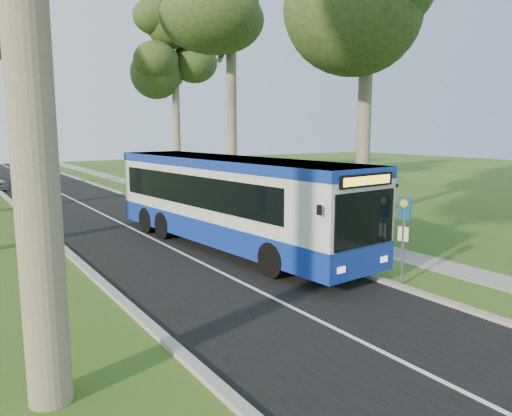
{
  "coord_description": "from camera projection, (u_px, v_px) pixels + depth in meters",
  "views": [
    {
      "loc": [
        -10.82,
        -12.33,
        4.49
      ],
      "look_at": [
        -0.96,
        2.9,
        1.6
      ],
      "focal_mm": 35.0,
      "sensor_mm": 36.0,
      "label": 1
    }
  ],
  "objects": [
    {
      "name": "centre_line",
      "position": [
        127.0,
        226.0,
        23.15
      ],
      "size": [
        0.12,
        100.0,
        0.0
      ],
      "primitive_type": "cube",
      "color": "white",
      "rests_on": "road"
    },
    {
      "name": "ground",
      "position": [
        327.0,
        264.0,
        16.74
      ],
      "size": [
        120.0,
        120.0,
        0.0
      ],
      "primitive_type": "plane",
      "color": "#345A1C",
      "rests_on": "ground"
    },
    {
      "name": "bus_stop_sign",
      "position": [
        403.0,
        230.0,
        14.23
      ],
      "size": [
        0.15,
        0.36,
        2.61
      ],
      "rotation": [
        0.0,
        0.0,
        0.29
      ],
      "color": "gray",
      "rests_on": "ground"
    },
    {
      "name": "bus_shelter",
      "position": [
        365.0,
        202.0,
        18.23
      ],
      "size": [
        2.18,
        3.28,
        2.59
      ],
      "rotation": [
        0.0,
        0.0,
        -0.19
      ],
      "color": "black",
      "rests_on": "ground"
    },
    {
      "name": "litter_bin",
      "position": [
        358.0,
        243.0,
        17.6
      ],
      "size": [
        0.56,
        0.56,
        0.97
      ],
      "rotation": [
        0.0,
        0.0,
        -0.16
      ],
      "color": "black",
      "rests_on": "ground"
    },
    {
      "name": "kerb_west",
      "position": [
        47.0,
        234.0,
        21.26
      ],
      "size": [
        0.25,
        100.0,
        0.12
      ],
      "primitive_type": "cube",
      "color": "#9E9B93",
      "rests_on": "ground"
    },
    {
      "name": "road",
      "position": [
        127.0,
        226.0,
        23.15
      ],
      "size": [
        7.0,
        100.0,
        0.02
      ],
      "primitive_type": "cube",
      "color": "black",
      "rests_on": "ground"
    },
    {
      "name": "tree_east_c",
      "position": [
        231.0,
        10.0,
        33.36
      ],
      "size": [
        5.2,
        5.2,
        16.72
      ],
      "color": "#7A6B56",
      "rests_on": "ground"
    },
    {
      "name": "kerb_east",
      "position": [
        195.0,
        218.0,
        25.02
      ],
      "size": [
        0.25,
        100.0,
        0.12
      ],
      "primitive_type": "cube",
      "color": "#9E9B93",
      "rests_on": "ground"
    },
    {
      "name": "tree_east_d",
      "position": [
        175.0,
        61.0,
        44.26
      ],
      "size": [
        5.2,
        5.2,
        14.1
      ],
      "color": "#7A6B56",
      "rests_on": "ground"
    },
    {
      "name": "bus",
      "position": [
        230.0,
        202.0,
        18.72
      ],
      "size": [
        3.88,
        13.11,
        3.42
      ],
      "rotation": [
        0.0,
        0.0,
        0.09
      ],
      "color": "silver",
      "rests_on": "ground"
    },
    {
      "name": "footpath",
      "position": [
        246.0,
        213.0,
        26.64
      ],
      "size": [
        1.5,
        100.0,
        0.02
      ],
      "primitive_type": "cube",
      "color": "gray",
      "rests_on": "ground"
    }
  ]
}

